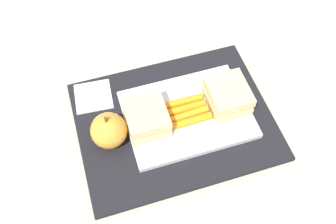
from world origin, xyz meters
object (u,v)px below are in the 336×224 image
object	(u,v)px
carrot_sticks_bundle	(187,111)
apple	(109,131)
food_tray	(187,114)
sandwich_half_right	(146,117)
sandwich_half_left	(228,96)
paper_napkin	(93,96)

from	to	relation	value
carrot_sticks_bundle	apple	xyz separation A→B (m)	(0.15, 0.01, 0.01)
food_tray	sandwich_half_right	distance (m)	0.08
sandwich_half_left	carrot_sticks_bundle	distance (m)	0.08
carrot_sticks_bundle	paper_napkin	distance (m)	0.19
apple	sandwich_half_left	bearing A→B (deg)	-178.38
sandwich_half_right	sandwich_half_left	bearing A→B (deg)	180.00
sandwich_half_right	carrot_sticks_bundle	world-z (taller)	sandwich_half_right
sandwich_half_left	sandwich_half_right	bearing A→B (deg)	0.00
sandwich_half_left	apple	size ratio (longest dim) A/B	1.05
carrot_sticks_bundle	paper_napkin	xyz separation A→B (m)	(0.16, -0.10, -0.02)
apple	sandwich_half_right	bearing A→B (deg)	-174.76
sandwich_half_right	carrot_sticks_bundle	size ratio (longest dim) A/B	1.03
food_tray	sandwich_half_left	distance (m)	0.08
carrot_sticks_bundle	sandwich_half_left	bearing A→B (deg)	-179.42
food_tray	paper_napkin	distance (m)	0.19
sandwich_half_left	sandwich_half_right	distance (m)	0.16
carrot_sticks_bundle	paper_napkin	world-z (taller)	carrot_sticks_bundle
apple	paper_napkin	size ratio (longest dim) A/B	1.08
sandwich_half_right	paper_napkin	distance (m)	0.13
sandwich_half_right	apple	bearing A→B (deg)	5.24
paper_napkin	apple	bearing A→B (deg)	96.92
sandwich_half_left	paper_napkin	xyz separation A→B (m)	(0.24, -0.10, -0.03)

